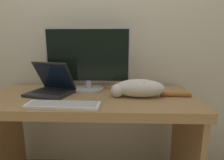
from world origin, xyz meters
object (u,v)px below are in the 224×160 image
at_px(monitor, 88,60).
at_px(laptop, 51,88).
at_px(cat, 138,88).
at_px(external_keyboard, 63,105).

bearing_deg(monitor, laptop, -157.44).
xyz_separation_m(monitor, cat, (0.37, -0.16, -0.18)).
height_order(laptop, external_keyboard, laptop).
bearing_deg(cat, external_keyboard, -152.02).
relative_size(monitor, external_keyboard, 1.44).
bearing_deg(monitor, cat, -22.88).
height_order(monitor, external_keyboard, monitor).
bearing_deg(laptop, cat, 13.16).
height_order(monitor, cat, monitor).
bearing_deg(laptop, external_keyboard, -40.88).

